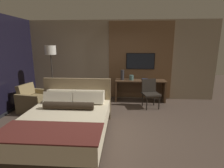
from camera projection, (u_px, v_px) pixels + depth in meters
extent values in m
plane|color=#4C3D33|center=(107.00, 131.00, 4.09)|extent=(16.00, 16.00, 0.00)
cube|color=gray|center=(114.00, 60.00, 6.30)|extent=(7.20, 0.06, 2.80)
cube|color=brown|center=(140.00, 61.00, 6.20)|extent=(2.23, 0.03, 2.70)
cube|color=#33281E|center=(65.00, 135.00, 3.66)|extent=(1.68, 2.10, 0.22)
cube|color=beige|center=(64.00, 123.00, 3.60)|extent=(1.73, 2.17, 0.33)
cube|color=#56231E|center=(49.00, 132.00, 2.88)|extent=(1.75, 0.76, 0.02)
cube|color=#7F6B4C|center=(78.00, 99.00, 4.66)|extent=(1.77, 0.08, 1.11)
cube|color=beige|center=(62.00, 95.00, 4.51)|extent=(0.73, 0.23, 0.31)
cube|color=beige|center=(90.00, 96.00, 4.47)|extent=(0.73, 0.23, 0.31)
cube|color=beige|center=(59.00, 97.00, 4.31)|extent=(0.73, 0.25, 0.32)
cube|color=beige|center=(89.00, 98.00, 4.26)|extent=(0.73, 0.25, 0.32)
cylinder|color=#2D2319|center=(69.00, 106.00, 3.89)|extent=(1.13, 0.17, 0.17)
cube|color=brown|center=(140.00, 81.00, 6.08)|extent=(1.73, 0.50, 0.03)
cube|color=brown|center=(116.00, 91.00, 6.21)|extent=(0.06, 0.45, 0.72)
cube|color=brown|center=(164.00, 91.00, 6.11)|extent=(0.06, 0.45, 0.72)
cube|color=brown|center=(139.00, 87.00, 6.37)|extent=(1.61, 0.02, 0.36)
cube|color=black|center=(140.00, 61.00, 6.17)|extent=(1.00, 0.04, 0.56)
cube|color=black|center=(140.00, 61.00, 6.15)|extent=(0.94, 0.01, 0.52)
cube|color=#28231E|center=(151.00, 94.00, 5.47)|extent=(0.60, 0.58, 0.05)
cube|color=#28231E|center=(149.00, 85.00, 5.62)|extent=(0.47, 0.21, 0.42)
cylinder|color=black|center=(147.00, 104.00, 5.31)|extent=(0.04, 0.04, 0.42)
cylinder|color=black|center=(159.00, 103.00, 5.38)|extent=(0.04, 0.04, 0.42)
cylinder|color=black|center=(142.00, 100.00, 5.67)|extent=(0.04, 0.04, 0.42)
cylinder|color=black|center=(154.00, 99.00, 5.74)|extent=(0.04, 0.04, 0.42)
cube|color=olive|center=(36.00, 103.00, 5.31)|extent=(0.87, 0.75, 0.44)
cube|color=olive|center=(26.00, 90.00, 5.30)|extent=(0.32, 0.64, 0.38)
cube|color=olive|center=(27.00, 105.00, 4.96)|extent=(0.77, 0.25, 0.58)
cube|color=olive|center=(43.00, 98.00, 5.63)|extent=(0.77, 0.25, 0.58)
cylinder|color=#282623|center=(55.00, 104.00, 5.83)|extent=(0.28, 0.28, 0.03)
cylinder|color=#332D28|center=(53.00, 80.00, 5.64)|extent=(0.03, 0.03, 1.70)
cylinder|color=silver|center=(50.00, 50.00, 5.43)|extent=(0.34, 0.34, 0.28)
cylinder|color=#333338|center=(122.00, 75.00, 6.08)|extent=(0.12, 0.12, 0.34)
cylinder|color=#4C706B|center=(131.00, 78.00, 6.06)|extent=(0.15, 0.15, 0.17)
cube|color=navy|center=(145.00, 79.00, 6.12)|extent=(0.23, 0.17, 0.03)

